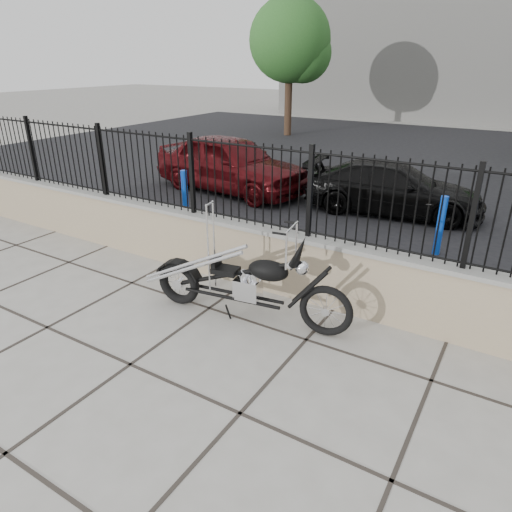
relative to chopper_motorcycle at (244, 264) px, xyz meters
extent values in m
plane|color=#99968E|center=(-0.55, -1.56, -0.79)|extent=(90.00, 90.00, 0.00)
plane|color=black|center=(-0.55, 10.94, -0.79)|extent=(30.00, 30.00, 0.00)
cube|color=gray|center=(-0.55, 0.94, -0.31)|extent=(14.00, 0.36, 0.96)
cube|color=black|center=(-0.55, 0.94, 0.77)|extent=(14.00, 0.08, 1.20)
cube|color=beige|center=(-0.55, 24.94, 3.21)|extent=(22.00, 6.00, 8.00)
imported|color=#4B0A0E|center=(-3.78, 5.22, -0.07)|extent=(4.42, 2.20, 1.45)
imported|color=black|center=(0.35, 5.57, -0.23)|extent=(4.03, 2.05, 1.12)
cylinder|color=#0B35AB|center=(-3.23, 2.72, -0.24)|extent=(0.16, 0.16, 1.09)
cylinder|color=#0B24AD|center=(1.74, 3.61, -0.26)|extent=(0.16, 0.16, 1.07)
cylinder|color=#382619|center=(-6.97, 14.48, 0.83)|extent=(0.32, 0.32, 3.24)
sphere|color=#385F23|center=(-6.97, 14.48, 3.31)|extent=(3.46, 3.46, 3.46)
camera|label=1|loc=(2.91, -4.46, 2.42)|focal=32.00mm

